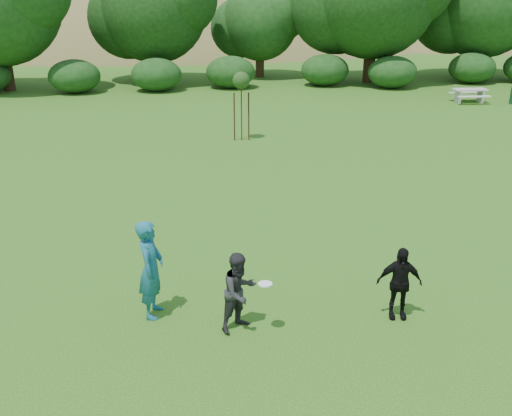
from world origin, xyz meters
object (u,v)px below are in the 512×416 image
Objects in this scene: player_black at (399,283)px; sapling at (241,82)px; player_teal at (151,269)px; player_grey at (240,292)px; picnic_table at (470,93)px.

sapling is at bearing 105.54° from player_black.
sapling reaches higher than player_teal.
sapling reaches higher than player_black.
player_grey is at bearing -170.96° from player_black.
picnic_table is at bearing 27.61° from sapling.
player_grey reaches higher than picnic_table.
player_grey is 1.05× the size of player_black.
player_grey is 0.88× the size of picnic_table.
player_black is (4.81, -0.56, -0.26)m from player_teal.
player_teal is at bearing -101.61° from sapling.
sapling is 14.97m from picnic_table.
sapling is at bearing -2.65° from player_teal.
player_teal is 1.28× the size of player_grey.
player_black is at bearing -87.67° from player_teal.
player_teal reaches higher than player_black.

